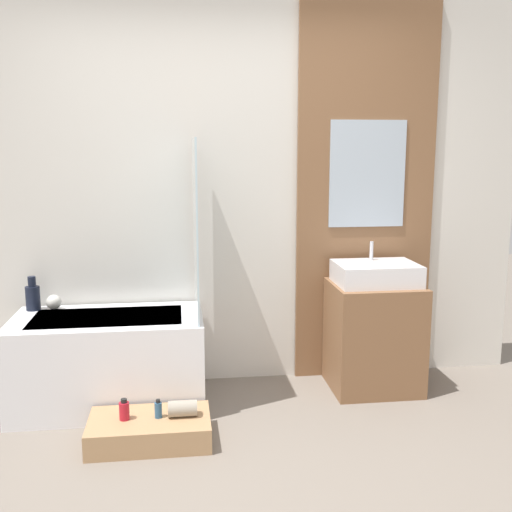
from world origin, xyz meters
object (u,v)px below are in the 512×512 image
Objects in this scene: bottle_soap_primary at (124,410)px; bottle_soap_secondary at (158,409)px; bathtub at (109,361)px; vase_tall_dark at (33,296)px; vase_round_light at (54,302)px; wooden_step_bench at (150,430)px; sink at (376,273)px.

bottle_soap_secondary is at bearing 0.00° from bottle_soap_primary.
vase_tall_dark is at bearing 155.33° from bathtub.
vase_tall_dark is 2.29× the size of vase_round_light.
bottle_soap_primary reaches higher than wooden_step_bench.
vase_tall_dark is at bearing 175.49° from sink.
vase_tall_dark reaches higher than vase_round_light.
sink is at bearing -4.51° from vase_tall_dark.
bottle_soap_primary is (-1.61, -0.59, -0.60)m from sink.
bathtub is 0.54m from vase_round_light.
vase_tall_dark is 1.84× the size of bottle_soap_primary.
bottle_soap_primary is at bearing -56.88° from vase_round_light.
vase_round_light is (-0.36, 0.22, 0.33)m from bathtub.
wooden_step_bench is at bearing 0.00° from bottle_soap_primary.
sink reaches higher than bathtub.
bottle_soap_primary is at bearing -159.92° from sink.
wooden_step_bench is 1.23m from vase_tall_dark.
sink is 2.24m from vase_tall_dark.
bathtub is at bearing -31.59° from vase_round_light.
vase_round_light is 1.11m from bottle_soap_secondary.
sink reaches higher than bottle_soap_secondary.
bathtub is 1.81m from sink.
vase_tall_dark is (-0.76, 0.76, 0.60)m from wooden_step_bench.
sink reaches higher than vase_tall_dark.
vase_tall_dark is at bearing 129.31° from bottle_soap_primary.
vase_tall_dark is (-0.49, 0.23, 0.38)m from bathtub.
bottle_soap_secondary reaches higher than wooden_step_bench.
vase_tall_dark reaches higher than bottle_soap_secondary.
vase_round_light is 0.80× the size of bottle_soap_primary.
bottle_soap_primary is 0.18m from bottle_soap_secondary.
bottle_soap_primary is (0.50, -0.76, -0.43)m from vase_round_light.
vase_round_light is (-0.63, 0.76, 0.56)m from wooden_step_bench.
sink reaches higher than bottle_soap_primary.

